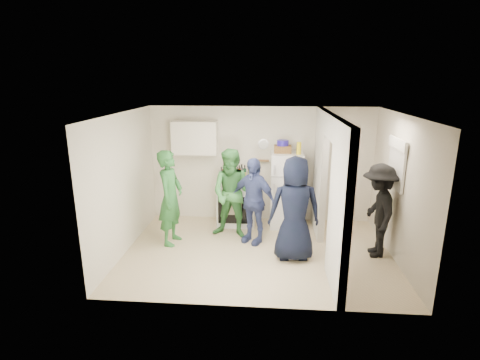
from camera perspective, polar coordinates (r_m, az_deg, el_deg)
name	(u,v)px	position (r m, az deg, el deg)	size (l,w,h in m)	color
floor	(257,252)	(6.97, 2.67, -10.90)	(4.80, 4.80, 0.00)	beige
wall_back	(261,165)	(8.16, 3.19, 2.37)	(4.80, 4.80, 0.00)	silver
wall_front	(254,223)	(4.91, 2.16, -6.60)	(4.80, 4.80, 0.00)	silver
wall_left	(124,184)	(7.00, -17.23, -0.51)	(3.40, 3.40, 0.00)	silver
wall_right	(400,190)	(6.88, 23.22, -1.37)	(3.40, 3.40, 0.00)	silver
ceiling	(259,114)	(6.28, 2.96, 10.02)	(4.80, 4.80, 0.00)	white
partition_pier_back	(320,172)	(7.64, 12.11, 1.15)	(0.12, 1.20, 2.50)	silver
partition_pier_front	(340,210)	(5.56, 14.93, -4.44)	(0.12, 1.20, 2.50)	silver
partition_header	(332,127)	(6.38, 13.87, 7.87)	(0.12, 1.00, 0.40)	silver
stove	(237,202)	(8.08, -0.53, -3.36)	(0.82, 0.68, 0.98)	white
upper_cabinet	(195,138)	(8.02, -6.89, 6.42)	(0.95, 0.34, 0.70)	silver
fridge	(286,190)	(7.93, 7.06, -1.54)	(0.65, 0.63, 1.58)	silver
wicker_basket	(283,149)	(7.77, 6.51, 4.70)	(0.35, 0.25, 0.15)	brown
blue_bowl	(283,143)	(7.75, 6.54, 5.65)	(0.24, 0.24, 0.11)	#23169B
yellow_cup_stack_top	(299,148)	(7.64, 8.97, 4.80)	(0.09, 0.09, 0.25)	yellow
wall_clock	(263,144)	(8.05, 3.59, 5.45)	(0.22, 0.22, 0.03)	white
spice_shelf	(261,161)	(8.09, 3.19, 2.98)	(0.35, 0.08, 0.03)	olive
nook_window	(398,164)	(6.96, 22.90, 2.26)	(0.03, 0.70, 0.80)	black
nook_window_frame	(397,164)	(6.96, 22.78, 2.27)	(0.04, 0.76, 0.86)	white
nook_valance	(398,144)	(6.89, 22.89, 5.11)	(0.04, 0.82, 0.18)	white
yellow_cup_stack_stove	(230,177)	(7.70, -1.57, 0.47)	(0.09, 0.09, 0.25)	yellow
red_cup	(246,180)	(7.71, 0.96, -0.01)	(0.09, 0.09, 0.12)	red
person_green_left	(171,198)	(7.13, -10.54, -2.68)	(0.66, 0.43, 1.81)	#2B6C37
person_green_center	(233,194)	(7.30, -1.11, -2.14)	(0.86, 0.67, 1.77)	#3D8038
person_denim	(253,201)	(7.08, 1.99, -3.18)	(0.97, 0.41, 1.66)	#39487D
person_navy	(295,209)	(6.46, 8.33, -4.40)	(0.90, 0.58, 1.83)	black
person_nook	(378,211)	(6.98, 20.32, -4.40)	(1.08, 0.62, 1.67)	black
bottle_a	(223,172)	(8.03, -2.55, 1.17)	(0.07, 0.07, 0.27)	brown
bottle_b	(228,175)	(7.82, -1.82, 0.83)	(0.08, 0.08, 0.28)	#1C5424
bottle_c	(233,172)	(8.06, -1.10, 1.21)	(0.06, 0.06, 0.27)	#B3BAC2
bottle_d	(238,174)	(7.84, -0.37, 0.94)	(0.07, 0.07, 0.30)	brown
bottle_e	(242,171)	(8.07, 0.25, 1.37)	(0.08, 0.08, 0.30)	#9EA0AF
bottle_f	(245,173)	(7.90, 0.72, 1.15)	(0.07, 0.07, 0.33)	#153B24
bottle_g	(249,172)	(8.02, 1.44, 1.27)	(0.07, 0.07, 0.30)	olive
bottle_h	(221,174)	(7.79, -2.85, 0.90)	(0.08, 0.08, 0.32)	silver
bottle_i	(239,172)	(7.99, -0.11, 1.21)	(0.07, 0.07, 0.30)	#643011
bottle_j	(251,176)	(7.77, 1.67, 0.69)	(0.06, 0.06, 0.27)	#1D563A
bottle_k	(227,174)	(7.95, -2.07, 0.92)	(0.07, 0.07, 0.24)	brown
bottle_l	(242,174)	(7.75, 0.32, 0.89)	(0.06, 0.06, 0.33)	#97A3A7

